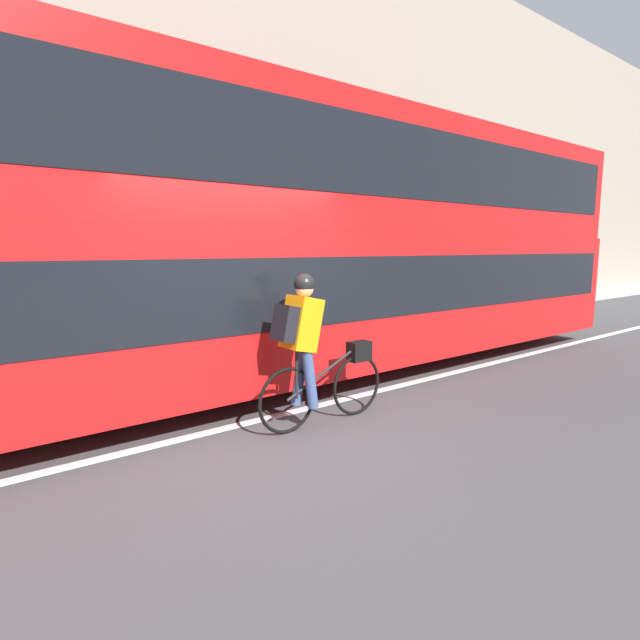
{
  "coord_description": "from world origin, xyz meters",
  "views": [
    {
      "loc": [
        -2.5,
        -4.33,
        1.88
      ],
      "look_at": [
        1.23,
        0.45,
        1.0
      ],
      "focal_mm": 28.0,
      "sensor_mm": 36.0,
      "label": 1
    }
  ],
  "objects_px": {
    "cyclist_on_bike": "(311,346)",
    "trash_bin": "(160,319)",
    "street_sign_post": "(284,262)",
    "bus": "(334,235)"
  },
  "relations": [
    {
      "from": "street_sign_post",
      "to": "bus",
      "type": "bearing_deg",
      "value": -111.16
    },
    {
      "from": "cyclist_on_bike",
      "to": "street_sign_post",
      "type": "distance_m",
      "value": 5.58
    },
    {
      "from": "cyclist_on_bike",
      "to": "street_sign_post",
      "type": "bearing_deg",
      "value": 58.98
    },
    {
      "from": "cyclist_on_bike",
      "to": "street_sign_post",
      "type": "height_order",
      "value": "street_sign_post"
    },
    {
      "from": "bus",
      "to": "cyclist_on_bike",
      "type": "distance_m",
      "value": 2.59
    },
    {
      "from": "bus",
      "to": "street_sign_post",
      "type": "height_order",
      "value": "bus"
    },
    {
      "from": "bus",
      "to": "street_sign_post",
      "type": "distance_m",
      "value": 3.39
    },
    {
      "from": "bus",
      "to": "street_sign_post",
      "type": "xyz_separation_m",
      "value": [
        1.21,
        3.13,
        -0.47
      ]
    },
    {
      "from": "cyclist_on_bike",
      "to": "trash_bin",
      "type": "distance_m",
      "value": 4.76
    },
    {
      "from": "trash_bin",
      "to": "bus",
      "type": "bearing_deg",
      "value": -64.6
    }
  ]
}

